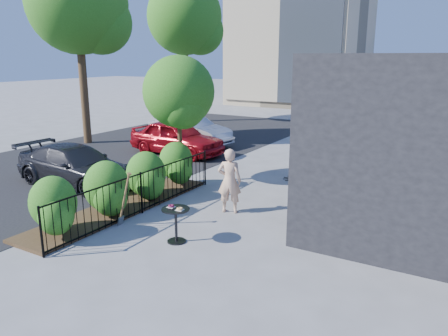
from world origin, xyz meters
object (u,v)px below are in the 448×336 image
Objects in this scene: car_silver at (190,130)px; cafe_table at (176,219)px; street_tree_near at (78,10)px; shovel at (124,202)px; car_red at (177,138)px; street_tree_far at (185,22)px; car_darkgrey at (76,166)px; patio_tree at (180,96)px; woman at (230,181)px.

cafe_table is at bearing -139.15° from car_silver.
street_tree_near is at bearing 124.00° from car_silver.
shovel is 0.34× the size of car_red.
street_tree_far is 1.93× the size of car_darkgrey.
car_darkgrey is (-2.74, -1.83, -2.14)m from patio_tree.
street_tree_far is at bearing 22.22° from car_darkgrey.
patio_tree is at bearing -140.02° from car_silver.
car_darkgrey is at bearing 153.79° from shovel.
woman is at bearing 88.51° from cafe_table.
shovel is at bearing -38.32° from street_tree_near.
street_tree_far is 18.94m from cafe_table.
car_red is at bearing 128.47° from patio_tree.
shovel is 0.32× the size of car_darkgrey.
patio_tree is 0.92× the size of car_darkgrey.
car_darkgrey is at bearing 159.99° from cafe_table.
street_tree_far is 4.90× the size of woman.
car_darkgrey is at bearing -45.39° from street_tree_near.
street_tree_far is 10.65m from car_red.
car_red is 1.01× the size of car_silver.
car_red is (-3.67, 7.04, 0.09)m from shovel.
car_silver reaches higher than cafe_table.
street_tree_near reaches higher than car_silver.
cafe_table is (10.28, -6.97, -5.38)m from street_tree_near.
car_silver is at bearing 123.23° from cafe_table.
cafe_table is at bearing -34.12° from street_tree_near.
car_red is (-5.27, 7.15, 0.17)m from cafe_table.
shovel is (8.68, -14.86, -5.31)m from street_tree_far.
shovel is at bearing -114.84° from car_darkgrey.
street_tree_far reaches higher than shovel.
woman is 2.71m from shovel.
car_red reaches higher than car_silver.
car_silver is at bearing 26.39° from street_tree_near.
car_darkgrey is (-0.05, -5.21, -0.08)m from car_red.
patio_tree reaches higher than car_darkgrey.
patio_tree is 2.84× the size of shovel.
car_darkgrey is at bearing -177.71° from car_red.
car_silver is (4.32, -5.86, -5.24)m from street_tree_far.
car_red is 0.96× the size of car_darkgrey.
street_tree_near reaches higher than cafe_table.
street_tree_near is (-7.70, 3.20, 3.15)m from patio_tree.
shovel is at bearing -75.01° from patio_tree.
car_silver is at bearing 22.44° from car_red.
street_tree_far is 17.17m from woman.
patio_tree is at bearing -22.57° from street_tree_near.
street_tree_far is at bearing 90.00° from street_tree_near.
cafe_table is 0.59× the size of shovel.
street_tree_far is 8.97m from car_silver.
cafe_table is at bearing -140.77° from car_red.
woman is (0.06, 2.23, 0.31)m from cafe_table.
cafe_table is (10.28, -14.97, -5.38)m from street_tree_far.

